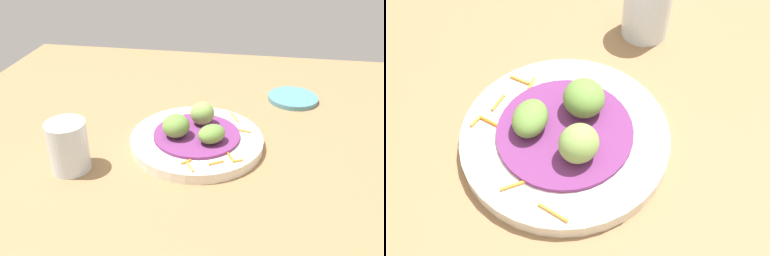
{
  "view_description": "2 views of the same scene",
  "coord_description": "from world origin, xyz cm",
  "views": [
    {
      "loc": [
        -62.21,
        -12.6,
        43.04
      ],
      "look_at": [
        1.1,
        -2.15,
        6.46
      ],
      "focal_mm": 37.94,
      "sensor_mm": 36.0,
      "label": 1
    },
    {
      "loc": [
        33.0,
        -20.17,
        50.6
      ],
      "look_at": [
        3.37,
        -1.49,
        5.0
      ],
      "focal_mm": 46.07,
      "sensor_mm": 36.0,
      "label": 2
    }
  ],
  "objects": [
    {
      "name": "water_glass",
      "position": [
        -8.53,
        17.42,
        6.49
      ],
      "size": [
        6.74,
        6.74,
        8.99
      ],
      "primitive_type": "cylinder",
      "color": "silver",
      "rests_on": "table_surface"
    },
    {
      "name": "guac_scoop_right",
      "position": [
        1.05,
        0.81,
        6.66
      ],
      "size": [
        6.82,
        6.74,
        4.28
      ],
      "primitive_type": "ellipsoid",
      "rotation": [
        0.0,
        0.0,
        1.12
      ],
      "color": "olive",
      "rests_on": "cabbage_bed"
    },
    {
      "name": "carrot_garnish",
      "position": [
        -0.65,
        -7.98,
        4.13
      ],
      "size": [
        21.81,
        11.36,
        0.4
      ],
      "color": "orange",
      "rests_on": "main_plate"
    },
    {
      "name": "table_surface",
      "position": [
        0.0,
        0.0,
        1.0
      ],
      "size": [
        110.0,
        110.0,
        2.0
      ],
      "primitive_type": "cube",
      "color": "#936D47",
      "rests_on": "ground"
    },
    {
      "name": "guac_scoop_left",
      "position": [
        0.17,
        -5.89,
        6.19
      ],
      "size": [
        6.56,
        6.64,
        3.32
      ],
      "primitive_type": "ellipsoid",
      "rotation": [
        0.0,
        0.0,
        2.31
      ],
      "color": "olive",
      "rests_on": "cabbage_bed"
    },
    {
      "name": "main_plate",
      "position": [
        2.55,
        -2.79,
        2.97
      ],
      "size": [
        24.97,
        24.97,
        1.93
      ],
      "primitive_type": "cylinder",
      "color": "silver",
      "rests_on": "table_surface"
    },
    {
      "name": "cabbage_bed",
      "position": [
        2.55,
        -2.79,
        4.23
      ],
      "size": [
        16.24,
        16.24,
        0.59
      ],
      "primitive_type": "cylinder",
      "color": "#702D6B",
      "rests_on": "main_plate"
    },
    {
      "name": "guac_scoop_center",
      "position": [
        6.42,
        -3.3,
        6.82
      ],
      "size": [
        4.97,
        5.26,
        4.59
      ],
      "primitive_type": "ellipsoid",
      "rotation": [
        0.0,
        0.0,
        1.72
      ],
      "color": "#84A851",
      "rests_on": "cabbage_bed"
    },
    {
      "name": "side_plate_small",
      "position": [
        25.48,
        -21.83,
        2.53
      ],
      "size": [
        11.37,
        11.37,
        1.06
      ],
      "primitive_type": "cylinder",
      "color": "teal",
      "rests_on": "table_surface"
    }
  ]
}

